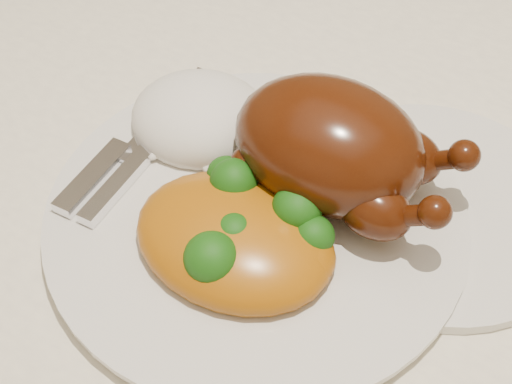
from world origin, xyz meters
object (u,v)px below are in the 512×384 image
Objects in this scene: dining_table at (197,208)px; roast_chicken at (334,147)px; dinner_plate at (256,216)px; side_plate at (434,205)px.

dining_table is 9.36× the size of roast_chicken.
roast_chicken reaches higher than dinner_plate.
side_plate is at bearing 21.71° from roast_chicken.
dinner_plate is 1.42× the size of side_plate.
side_plate is 0.09m from roast_chicken.
dinner_plate is 0.07m from roast_chicken.
dinner_plate is 0.13m from side_plate.
roast_chicken reaches higher than side_plate.
dining_table is 0.16m from dinner_plate.
dining_table is 7.69× the size of side_plate.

